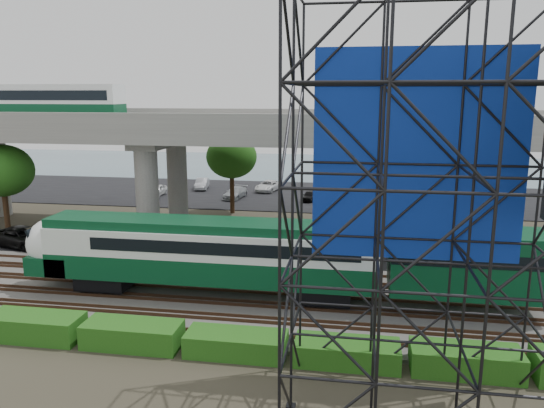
# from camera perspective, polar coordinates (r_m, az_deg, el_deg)

# --- Properties ---
(ground) EXTENTS (140.00, 140.00, 0.00)m
(ground) POSITION_cam_1_polar(r_m,az_deg,el_deg) (29.21, -3.85, -11.79)
(ground) COLOR #474233
(ground) RESTS_ON ground
(ballast_bed) EXTENTS (90.00, 12.00, 0.20)m
(ballast_bed) POSITION_cam_1_polar(r_m,az_deg,el_deg) (30.96, -3.00, -10.16)
(ballast_bed) COLOR slate
(ballast_bed) RESTS_ON ground
(service_road) EXTENTS (90.00, 5.00, 0.08)m
(service_road) POSITION_cam_1_polar(r_m,az_deg,el_deg) (38.84, -0.31, -5.61)
(service_road) COLOR black
(service_road) RESTS_ON ground
(parking_lot) EXTENTS (90.00, 18.00, 0.08)m
(parking_lot) POSITION_cam_1_polar(r_m,az_deg,el_deg) (61.46, 3.37, 0.92)
(parking_lot) COLOR black
(parking_lot) RESTS_ON ground
(harbor_water) EXTENTS (140.00, 40.00, 0.03)m
(harbor_water) POSITION_cam_1_polar(r_m,az_deg,el_deg) (83.08, 4.98, 3.75)
(harbor_water) COLOR #405D69
(harbor_water) RESTS_ON ground
(rail_tracks) EXTENTS (90.00, 9.52, 0.16)m
(rail_tracks) POSITION_cam_1_polar(r_m,az_deg,el_deg) (30.90, -3.00, -9.85)
(rail_tracks) COLOR #472D1E
(rail_tracks) RESTS_ON ballast_bed
(commuter_train) EXTENTS (29.30, 3.06, 4.30)m
(commuter_train) POSITION_cam_1_polar(r_m,az_deg,el_deg) (30.00, -2.76, -5.25)
(commuter_train) COLOR black
(commuter_train) RESTS_ON rail_tracks
(overpass) EXTENTS (80.00, 12.00, 12.40)m
(overpass) POSITION_cam_1_polar(r_m,az_deg,el_deg) (42.85, -0.97, 7.20)
(overpass) COLOR #9E9B93
(overpass) RESTS_ON ground
(scaffold_tower) EXTENTS (9.36, 6.36, 15.00)m
(scaffold_tower) POSITION_cam_1_polar(r_m,az_deg,el_deg) (18.67, 16.09, -1.72)
(scaffold_tower) COLOR black
(scaffold_tower) RESTS_ON ground
(hedge_strip) EXTENTS (34.60, 1.80, 1.20)m
(hedge_strip) POSITION_cam_1_polar(r_m,az_deg,el_deg) (24.97, -3.86, -14.68)
(hedge_strip) COLOR #194F12
(hedge_strip) RESTS_ON ground
(trees) EXTENTS (40.94, 16.94, 7.69)m
(trees) POSITION_cam_1_polar(r_m,az_deg,el_deg) (44.00, -5.09, 3.81)
(trees) COLOR #382314
(trees) RESTS_ON ground
(suv) EXTENTS (6.06, 4.09, 1.54)m
(suv) POSITION_cam_1_polar(r_m,az_deg,el_deg) (45.00, -25.20, -3.24)
(suv) COLOR black
(suv) RESTS_ON service_road
(parked_cars) EXTENTS (36.10, 9.66, 1.31)m
(parked_cars) POSITION_cam_1_polar(r_m,az_deg,el_deg) (61.06, 3.80, 1.47)
(parked_cars) COLOR silver
(parked_cars) RESTS_ON parking_lot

